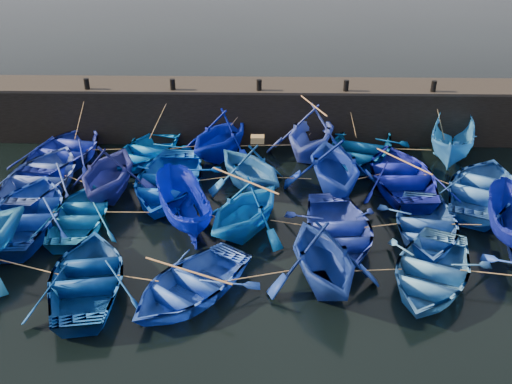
{
  "coord_description": "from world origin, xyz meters",
  "views": [
    {
      "loc": [
        0.43,
        -15.85,
        10.91
      ],
      "look_at": [
        0.0,
        3.2,
        0.7
      ],
      "focal_mm": 40.0,
      "sensor_mm": 36.0,
      "label": 1
    }
  ],
  "objects_px": {
    "boat_13": "(27,212)",
    "boat_0": "(67,150)",
    "wooden_crate": "(257,139)",
    "boat_8": "(167,181)"
  },
  "relations": [
    {
      "from": "boat_13",
      "to": "wooden_crate",
      "type": "bearing_deg",
      "value": -164.48
    },
    {
      "from": "boat_13",
      "to": "wooden_crate",
      "type": "height_order",
      "value": "wooden_crate"
    },
    {
      "from": "boat_0",
      "to": "boat_13",
      "type": "distance_m",
      "value": 5.58
    },
    {
      "from": "boat_0",
      "to": "boat_8",
      "type": "bearing_deg",
      "value": 160.69
    },
    {
      "from": "boat_8",
      "to": "boat_0",
      "type": "bearing_deg",
      "value": 153.24
    },
    {
      "from": "boat_13",
      "to": "boat_0",
      "type": "bearing_deg",
      "value": -91.22
    },
    {
      "from": "boat_8",
      "to": "wooden_crate",
      "type": "xyz_separation_m",
      "value": [
        3.59,
        0.46,
        1.63
      ]
    },
    {
      "from": "boat_0",
      "to": "wooden_crate",
      "type": "distance_m",
      "value": 9.1
    },
    {
      "from": "boat_13",
      "to": "wooden_crate",
      "type": "xyz_separation_m",
      "value": [
        8.25,
        3.04,
        1.65
      ]
    },
    {
      "from": "boat_8",
      "to": "wooden_crate",
      "type": "relative_size",
      "value": 10.48
    }
  ]
}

